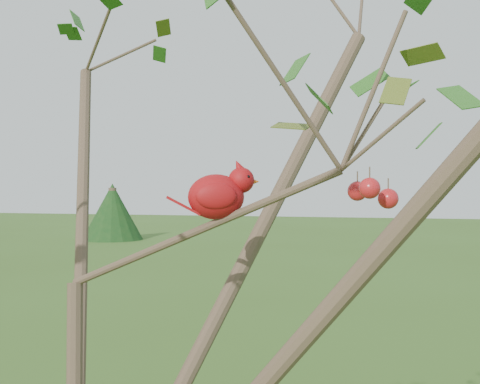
% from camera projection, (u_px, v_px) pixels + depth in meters
% --- Properties ---
extents(crabapple_tree, '(2.35, 2.05, 2.95)m').
position_uv_depth(crabapple_tree, '(77.00, 210.00, 1.22)').
color(crabapple_tree, '#463425').
rests_on(crabapple_tree, ground).
extents(cardinal, '(0.19, 0.13, 0.14)m').
position_uv_depth(cardinal, '(219.00, 194.00, 1.25)').
color(cardinal, '#9F0D14').
rests_on(cardinal, ground).
extents(distant_trees, '(41.09, 12.93, 2.96)m').
position_uv_depth(distant_trees, '(379.00, 206.00, 25.74)').
color(distant_trees, '#463425').
rests_on(distant_trees, ground).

